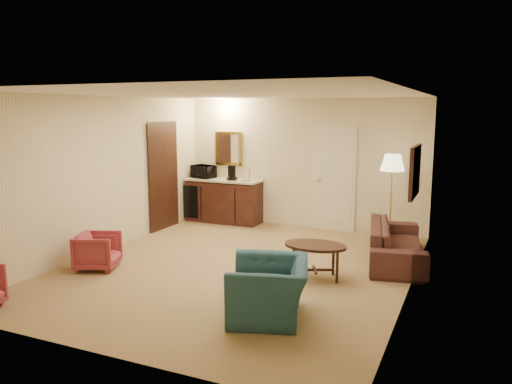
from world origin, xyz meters
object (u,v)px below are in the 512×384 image
(floor_lamp, at_px, (391,199))
(coffee_maker, at_px, (232,173))
(teal_armchair, at_px, (269,280))
(microwave, at_px, (203,170))
(rose_chair_near, at_px, (98,249))
(wetbar_cabinet, at_px, (224,201))
(coffee_table, at_px, (315,262))
(waste_bin, at_px, (250,217))
(sofa, at_px, (397,236))

(floor_lamp, xyz_separation_m, coffee_maker, (-3.30, 0.27, 0.27))
(teal_armchair, height_order, microwave, microwave)
(teal_armchair, distance_m, rose_chair_near, 3.09)
(coffee_maker, bearing_deg, floor_lamp, -9.36)
(wetbar_cabinet, xyz_separation_m, rose_chair_near, (-0.25, -3.62, -0.16))
(floor_lamp, relative_size, coffee_maker, 5.16)
(rose_chair_near, height_order, coffee_table, rose_chair_near)
(rose_chair_near, relative_size, waste_bin, 1.82)
(floor_lamp, relative_size, microwave, 3.25)
(wetbar_cabinet, height_order, coffee_table, wetbar_cabinet)
(coffee_maker, bearing_deg, teal_armchair, -63.24)
(coffee_maker, bearing_deg, microwave, 169.46)
(microwave, relative_size, coffee_maker, 1.59)
(rose_chair_near, height_order, floor_lamp, floor_lamp)
(wetbar_cabinet, xyz_separation_m, waste_bin, (0.65, -0.07, -0.30))
(wetbar_cabinet, relative_size, waste_bin, 4.97)
(sofa, distance_m, rose_chair_near, 4.61)
(microwave, bearing_deg, rose_chair_near, -71.39)
(floor_lamp, distance_m, microwave, 4.05)
(sofa, xyz_separation_m, teal_armchair, (-1.02, -2.80, 0.04))
(waste_bin, bearing_deg, sofa, -23.20)
(wetbar_cabinet, distance_m, sofa, 4.06)
(floor_lamp, bearing_deg, waste_bin, 175.03)
(rose_chair_near, distance_m, floor_lamp, 5.04)
(wetbar_cabinet, bearing_deg, coffee_table, -43.68)
(wetbar_cabinet, xyz_separation_m, coffee_maker, (0.23, -0.05, 0.62))
(rose_chair_near, distance_m, coffee_table, 3.24)
(teal_armchair, relative_size, floor_lamp, 0.63)
(sofa, relative_size, waste_bin, 6.29)
(floor_lamp, bearing_deg, sofa, -75.90)
(floor_lamp, bearing_deg, teal_armchair, -100.87)
(rose_chair_near, relative_size, coffee_maker, 1.93)
(teal_armchair, bearing_deg, wetbar_cabinet, -164.57)
(waste_bin, relative_size, coffee_maker, 1.06)
(coffee_table, distance_m, floor_lamp, 2.57)
(coffee_table, relative_size, coffee_maker, 2.84)
(rose_chair_near, relative_size, microwave, 1.22)
(sofa, height_order, teal_armchair, teal_armchair)
(teal_armchair, relative_size, waste_bin, 3.08)
(floor_lamp, distance_m, coffee_maker, 3.32)
(wetbar_cabinet, distance_m, microwave, 0.80)
(sofa, relative_size, rose_chair_near, 3.45)
(teal_armchair, height_order, rose_chair_near, teal_armchair)
(teal_armchair, xyz_separation_m, microwave, (-3.28, 4.24, 0.64))
(microwave, bearing_deg, floor_lamp, 9.84)
(microwave, bearing_deg, coffee_table, -24.65)
(coffee_maker, bearing_deg, wetbar_cabinet, 162.06)
(wetbar_cabinet, distance_m, coffee_table, 3.98)
(sofa, bearing_deg, wetbar_cabinet, 58.90)
(sofa, distance_m, teal_armchair, 2.98)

